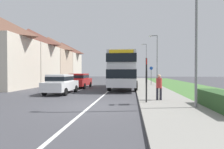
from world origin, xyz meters
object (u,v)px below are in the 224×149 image
Objects in this scene: pedestrian_at_stop at (159,86)px; bus_stop_sign at (146,77)px; double_decker_bus at (124,69)px; cycle_route_sign at (151,75)px; street_lamp_mid at (156,56)px; street_lamp_near at (194,11)px; parked_car_white at (61,83)px; street_lamp_far at (146,59)px; parked_car_red at (80,80)px.

bus_stop_sign is (-0.83, -0.92, 0.56)m from pedestrian_at_stop.
double_decker_bus reaches higher than cycle_route_sign.
street_lamp_mid is (2.43, 14.37, 2.33)m from bus_stop_sign.
street_lamp_near is at bearing -59.01° from pedestrian_at_stop.
bus_stop_sign is at bearing -97.06° from cycle_route_sign.
parked_car_white is at bearing 155.86° from pedestrian_at_stop.
street_lamp_far reaches higher than bus_stop_sign.
street_lamp_near is (2.14, -1.27, 3.18)m from bus_stop_sign.
double_decker_bus is 1.20× the size of street_lamp_near.
double_decker_bus reaches higher than bus_stop_sign.
street_lamp_mid is at bearing 25.49° from parked_car_red.
street_lamp_far reaches higher than street_lamp_mid.
double_decker_bus is 5.24m from parked_car_red.
pedestrian_at_stop is 4.54m from street_lamp_near.
parked_car_red is at bearing 124.02° from bus_stop_sign.
street_lamp_far is (9.13, 21.51, 3.71)m from parked_car_red.
parked_car_red is 0.55× the size of street_lamp_near.
pedestrian_at_stop reaches higher than parked_car_white.
street_lamp_mid is (9.12, 10.09, 2.99)m from parked_car_white.
bus_stop_sign is 0.31× the size of street_lamp_near.
street_lamp_far is (2.38, 31.50, 3.07)m from bus_stop_sign.
double_decker_bus is 9.73m from bus_stop_sign.
street_lamp_mid reaches higher than cycle_route_sign.
double_decker_bus is at bearing -127.27° from cycle_route_sign.
parked_car_red is at bearing -154.51° from street_lamp_mid.
street_lamp_near is (8.89, -11.27, 3.83)m from parked_car_red.
parked_car_white is at bearing -133.49° from double_decker_bus.
parked_car_white is at bearing -132.12° from street_lamp_mid.
cycle_route_sign is (3.42, 4.49, -0.71)m from double_decker_bus.
street_lamp_near is (0.40, -15.33, 3.30)m from cycle_route_sign.
street_lamp_near reaches higher than bus_stop_sign.
street_lamp_far reaches higher than pedestrian_at_stop.
street_lamp_near reaches higher than parked_car_red.
pedestrian_at_stop is at bearing -73.84° from double_decker_bus.
street_lamp_far is at bearing 71.58° from parked_car_white.
double_decker_bus is 3.97× the size of cycle_route_sign.
double_decker_bus is at bearing -130.54° from street_lamp_mid.
street_lamp_near reaches higher than street_lamp_far.
street_lamp_far is (1.55, 30.59, 3.63)m from pedestrian_at_stop.
street_lamp_near is 1.03× the size of street_lamp_far.
parked_car_red is 11.82m from pedestrian_at_stop.
parked_car_white is 7.97m from bus_stop_sign.
bus_stop_sign is at bearing -55.98° from parked_car_red.
street_lamp_near reaches higher than street_lamp_mid.
street_lamp_near is at bearing -70.58° from double_decker_bus.
parked_car_white is 5.71m from parked_car_red.
pedestrian_at_stop is 0.21× the size of street_lamp_far.
double_decker_bus is at bearing 99.94° from bus_stop_sign.
pedestrian_at_stop is 1.36m from bus_stop_sign.
cycle_route_sign is 0.30× the size of street_lamp_near.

